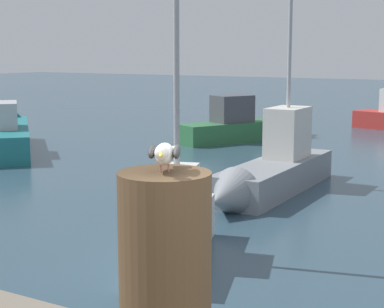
% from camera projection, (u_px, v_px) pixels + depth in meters
% --- Properties ---
extents(mooring_post, '(0.44, 0.44, 0.99)m').
position_uv_depth(mooring_post, '(165.00, 275.00, 2.99)').
color(mooring_post, '#4C3823').
rests_on(mooring_post, harbor_quay).
extents(seagull, '(0.23, 0.37, 0.14)m').
position_uv_depth(seagull, '(164.00, 153.00, 2.89)').
color(seagull, '#C66C60').
rests_on(seagull, mooring_post).
extents(boat_teal, '(5.24, 5.15, 1.62)m').
position_uv_depth(boat_teal, '(5.00, 133.00, 18.35)').
color(boat_teal, '#1E7075').
rests_on(boat_teal, ground_plane).
extents(boat_green, '(3.15, 4.90, 1.57)m').
position_uv_depth(boat_green, '(251.00, 126.00, 20.10)').
color(boat_green, '#2D6B3D').
rests_on(boat_green, ground_plane).
extents(boat_grey, '(1.08, 4.79, 3.96)m').
position_uv_depth(boat_grey, '(270.00, 171.00, 12.49)').
color(boat_grey, gray).
rests_on(boat_grey, ground_plane).
extents(boat_white, '(1.57, 3.10, 4.45)m').
position_uv_depth(boat_white, '(173.00, 230.00, 8.34)').
color(boat_white, silver).
rests_on(boat_white, ground_plane).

